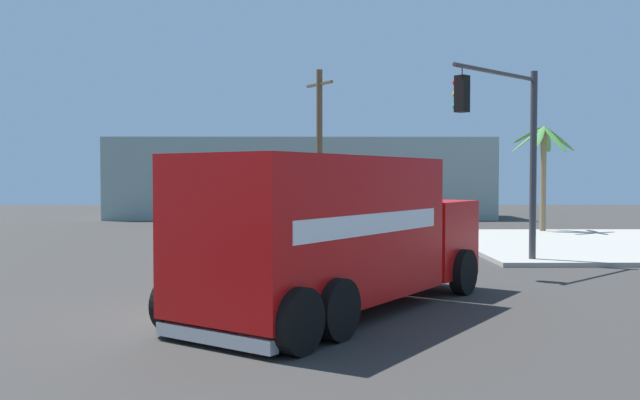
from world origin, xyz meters
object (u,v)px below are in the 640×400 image
object	(u,v)px
palm_tree_far	(543,159)
utility_pole	(319,147)
delivery_truck	(337,233)
traffic_light_primary	(509,134)

from	to	relation	value
palm_tree_far	utility_pole	size ratio (longest dim) A/B	0.61
delivery_truck	traffic_light_primary	size ratio (longest dim) A/B	1.40
traffic_light_primary	palm_tree_far	distance (m)	12.30
delivery_truck	traffic_light_primary	xyz separation A→B (m)	(5.11, 6.35, 2.29)
utility_pole	palm_tree_far	bearing A→B (deg)	-15.71
palm_tree_far	traffic_light_primary	bearing A→B (deg)	-112.87
traffic_light_primary	palm_tree_far	bearing A→B (deg)	67.13
utility_pole	delivery_truck	bearing A→B (deg)	-89.53
delivery_truck	utility_pole	bearing A→B (deg)	90.47
traffic_light_primary	utility_pole	bearing A→B (deg)	110.43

